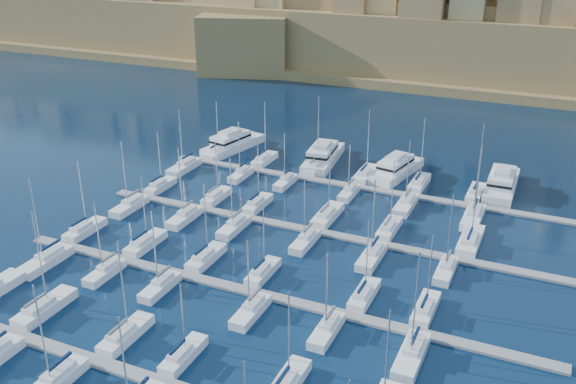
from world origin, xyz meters
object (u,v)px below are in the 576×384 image
at_px(motor_yacht_a, 232,143).
at_px(motor_yacht_c, 396,168).
at_px(motor_yacht_b, 323,156).
at_px(sailboat_2, 125,335).
at_px(motor_yacht_d, 502,183).
at_px(sailboat_4, 287,384).

bearing_deg(motor_yacht_a, motor_yacht_c, -0.58).
relative_size(motor_yacht_a, motor_yacht_b, 0.96).
height_order(sailboat_2, motor_yacht_b, sailboat_2).
bearing_deg(motor_yacht_d, motor_yacht_b, 179.74).
distance_m(sailboat_2, motor_yacht_a, 74.14).
relative_size(motor_yacht_b, motor_yacht_d, 1.04).
relative_size(sailboat_2, motor_yacht_d, 0.80).
relative_size(sailboat_2, motor_yacht_c, 0.84).
distance_m(motor_yacht_c, motor_yacht_d, 21.33).
bearing_deg(sailboat_4, motor_yacht_b, 108.09).
bearing_deg(motor_yacht_b, motor_yacht_a, -178.80).
xyz_separation_m(sailboat_2, motor_yacht_c, (16.71, 70.11, 0.98)).
relative_size(sailboat_4, motor_yacht_a, 0.73).
xyz_separation_m(sailboat_2, sailboat_4, (22.97, -0.11, -0.01)).
distance_m(sailboat_4, motor_yacht_b, 74.79).
relative_size(motor_yacht_b, motor_yacht_c, 1.10).
xyz_separation_m(sailboat_4, motor_yacht_d, (15.06, 70.92, 0.99)).
distance_m(motor_yacht_a, motor_yacht_b, 22.64).
bearing_deg(motor_yacht_c, sailboat_2, -103.41).
distance_m(motor_yacht_b, motor_yacht_c, 16.98).
distance_m(sailboat_4, motor_yacht_c, 70.50).
bearing_deg(sailboat_4, motor_yacht_c, 95.09).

